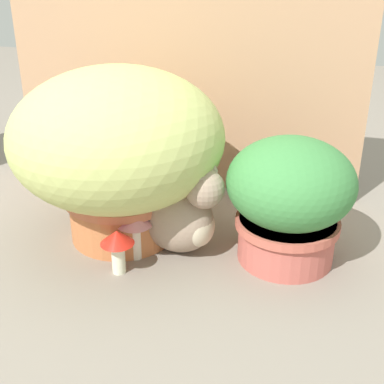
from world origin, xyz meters
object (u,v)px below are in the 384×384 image
object	(u,v)px
leafy_planter	(290,198)
mushroom_ornament_red	(117,243)
grass_planter	(118,145)
mushroom_ornament_pink	(134,222)
cat	(178,213)

from	to	relation	value
leafy_planter	mushroom_ornament_red	xyz separation A→B (m)	(-0.43, -0.19, -0.10)
grass_planter	mushroom_ornament_red	distance (m)	0.29
grass_planter	mushroom_ornament_pink	xyz separation A→B (m)	(0.09, -0.11, -0.18)
grass_planter	mushroom_ornament_red	size ratio (longest dim) A/B	4.77
cat	grass_planter	bearing A→B (deg)	168.57
cat	mushroom_ornament_pink	bearing A→B (deg)	-144.70
leafy_planter	mushroom_ornament_red	world-z (taller)	leafy_planter
cat	mushroom_ornament_red	world-z (taller)	cat
grass_planter	mushroom_ornament_pink	size ratio (longest dim) A/B	3.91
cat	mushroom_ornament_pink	distance (m)	0.13
grass_planter	mushroom_ornament_red	bearing A→B (deg)	-71.15
leafy_planter	cat	world-z (taller)	leafy_planter
grass_planter	cat	size ratio (longest dim) A/B	1.73
cat	mushroom_ornament_pink	world-z (taller)	cat
leafy_planter	cat	xyz separation A→B (m)	(-0.31, -0.04, -0.07)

